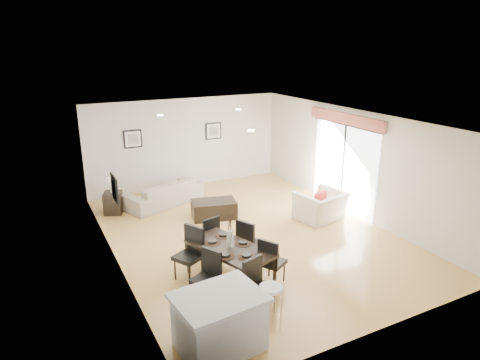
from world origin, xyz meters
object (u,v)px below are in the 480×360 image
dining_chair_foot (209,235)px  coffee_table (214,209)px  dining_chair_enear (271,259)px  kitchen_island (219,322)px  side_table (113,203)px  dining_chair_wfar (191,250)px  bar_stool (271,293)px  dining_chair_wnear (208,273)px  dining_chair_head (257,283)px  sofa (164,193)px  armchair (321,206)px  dining_table (230,250)px  dining_chair_efar (248,240)px

dining_chair_foot → coffee_table: bearing=-130.1°
dining_chair_enear → kitchen_island: bearing=97.8°
side_table → kitchen_island: 5.98m
dining_chair_wfar → coffee_table: bearing=119.3°
dining_chair_foot → bar_stool: 2.63m
dining_chair_wnear → dining_chair_enear: (1.19, -0.08, 0.00)m
dining_chair_wnear → dining_chair_head: (0.58, -0.65, 0.01)m
sofa → armchair: (3.15, -2.86, 0.04)m
dining_chair_foot → coffee_table: 2.14m
sofa → dining_chair_enear: (0.46, -4.88, 0.19)m
dining_chair_wnear → bar_stool: 1.32m
dining_table → side_table: 4.56m
armchair → dining_chair_wnear: (-3.88, -1.94, 0.15)m
sofa → dining_chair_foot: (-0.12, -3.39, 0.18)m
dining_table → coffee_table: dining_table is taller
dining_table → kitchen_island: (-0.95, -1.59, -0.18)m
dining_chair_foot → side_table: (-1.26, 3.34, -0.21)m
dining_chair_wnear → coffee_table: dining_chair_wnear is taller
dining_chair_wfar → sofa: bearing=141.2°
armchair → dining_chair_efar: (-2.69, -1.18, 0.17)m
armchair → dining_chair_head: size_ratio=1.21×
sofa → kitchen_island: (-1.09, -6.02, 0.12)m
sofa → side_table: 1.39m
dining_chair_efar → dining_chair_head: bearing=132.2°
dining_chair_enear → bar_stool: size_ratio=1.18×
coffee_table → dining_chair_head: bearing=-90.9°
armchair → dining_chair_wfar: (-3.87, -1.11, 0.20)m
dining_chair_wnear → coffee_table: 3.67m
dining_table → armchair: bearing=7.7°
dining_chair_head → coffee_table: size_ratio=0.84×
dining_chair_wfar → coffee_table: dining_chair_wfar is taller
armchair → kitchen_island: (-4.23, -3.16, 0.07)m
kitchen_island → coffee_table: bearing=61.8°
coffee_table → sofa: bearing=132.2°
armchair → bar_stool: (-3.38, -3.16, 0.30)m
dining_chair_wfar → side_table: 3.98m
dining_chair_efar → dining_chair_wfar: bearing=61.9°
dining_table → coffee_table: bearing=54.0°
dining_table → side_table: dining_table is taller
dining_chair_wfar → kitchen_island: size_ratio=0.77×
dining_chair_wnear → coffee_table: (1.57, 3.31, -0.29)m
dining_table → dining_chair_head: dining_chair_head is taller
armchair → coffee_table: bearing=-41.3°
dining_chair_head → dining_table: bearing=73.6°
dining_table → side_table: bearing=88.2°
dining_chair_wnear → dining_chair_efar: size_ratio=0.95×
dining_chair_enear → dining_chair_wnear: bearing=57.7°
dining_table → dining_chair_efar: dining_chair_efar is taller
armchair → bar_stool: 4.63m
dining_chair_wnear → armchair: bearing=88.5°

